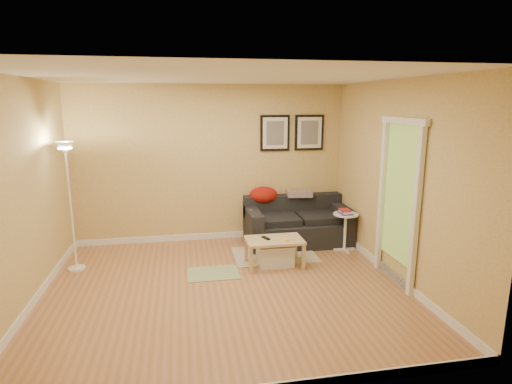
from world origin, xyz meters
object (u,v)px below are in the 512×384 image
(coffee_table, at_px, (274,252))
(book_stack, at_px, (345,212))
(side_table, at_px, (345,232))
(floor_lamp, at_px, (71,211))
(storage_bin, at_px, (275,254))
(sofa, at_px, (298,221))

(coffee_table, height_order, book_stack, book_stack)
(book_stack, bearing_deg, coffee_table, -174.26)
(coffee_table, distance_m, side_table, 1.32)
(book_stack, bearing_deg, side_table, 19.84)
(coffee_table, relative_size, floor_lamp, 0.45)
(coffee_table, distance_m, floor_lamp, 2.88)
(storage_bin, height_order, floor_lamp, floor_lamp)
(sofa, height_order, coffee_table, sofa)
(storage_bin, xyz_separation_m, side_table, (1.23, 0.39, 0.14))
(side_table, height_order, book_stack, book_stack)
(book_stack, relative_size, floor_lamp, 0.13)
(floor_lamp, bearing_deg, coffee_table, -7.74)
(sofa, bearing_deg, coffee_table, -123.66)
(coffee_table, xyz_separation_m, floor_lamp, (-2.77, 0.38, 0.65))
(book_stack, xyz_separation_m, floor_lamp, (-4.00, -0.04, 0.22))
(coffee_table, bearing_deg, floor_lamp, 158.58)
(sofa, bearing_deg, storage_bin, -123.87)
(storage_bin, bearing_deg, book_stack, 17.55)
(storage_bin, bearing_deg, floor_lamp, 173.05)
(coffee_table, bearing_deg, storage_bin, 47.88)
(coffee_table, relative_size, storage_bin, 1.56)
(floor_lamp, bearing_deg, storage_bin, -6.95)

